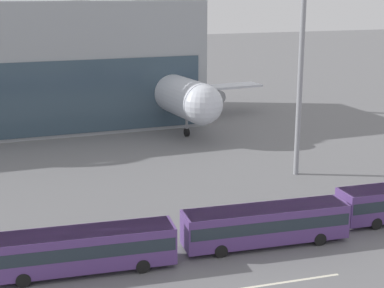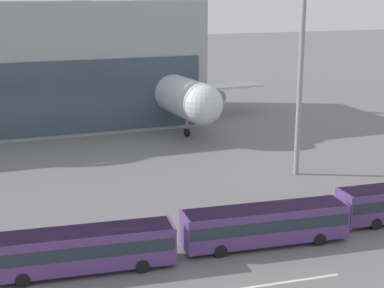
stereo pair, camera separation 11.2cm
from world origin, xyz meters
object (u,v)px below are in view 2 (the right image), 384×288
object	(u,v)px
shuttle_bus_0	(82,248)
floodlight_mast	(304,4)
airliner_at_gate_far	(157,87)
shuttle_bus_1	(265,223)

from	to	relation	value
shuttle_bus_0	floodlight_mast	bearing A→B (deg)	35.44
airliner_at_gate_far	shuttle_bus_1	distance (m)	45.92
floodlight_mast	shuttle_bus_1	bearing A→B (deg)	-127.36
shuttle_bus_0	floodlight_mast	distance (m)	33.56
shuttle_bus_0	shuttle_bus_1	bearing A→B (deg)	4.04
airliner_at_gate_far	shuttle_bus_1	size ratio (longest dim) A/B	2.77
shuttle_bus_0	floodlight_mast	world-z (taller)	floodlight_mast
airliner_at_gate_far	floodlight_mast	world-z (taller)	floodlight_mast
shuttle_bus_0	shuttle_bus_1	size ratio (longest dim) A/B	1.00
shuttle_bus_1	floodlight_mast	xyz separation A→B (m)	(11.48, 15.03, 16.06)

